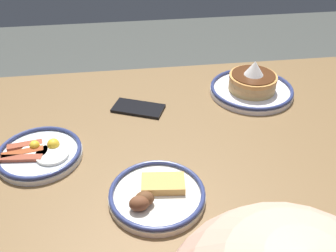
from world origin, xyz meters
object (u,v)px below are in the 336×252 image
at_px(plate_near_main, 40,152).
at_px(plate_far_companion, 156,195).
at_px(plate_center_pancakes, 252,86).
at_px(cell_phone, 138,108).

distance_m(plate_near_main, plate_far_companion, 0.32).
xyz_separation_m(plate_near_main, plate_center_pancakes, (-0.60, -0.22, 0.01)).
xyz_separation_m(plate_center_pancakes, plate_far_companion, (0.34, 0.40, -0.01)).
distance_m(plate_center_pancakes, plate_far_companion, 0.53).
bearing_deg(plate_far_companion, cell_phone, -87.98).
height_order(plate_center_pancakes, cell_phone, plate_center_pancakes).
bearing_deg(plate_center_pancakes, plate_far_companion, 50.09).
bearing_deg(plate_center_pancakes, plate_near_main, 20.44).
height_order(plate_far_companion, cell_phone, plate_far_companion).
bearing_deg(cell_phone, plate_near_main, 58.83).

